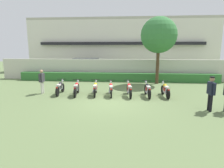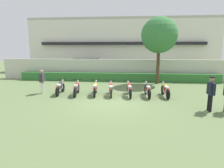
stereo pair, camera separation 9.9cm
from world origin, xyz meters
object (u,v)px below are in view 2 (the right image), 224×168
object	(u,v)px
parked_car	(88,67)
motorcycle_in_row_3	(111,89)
motorcycle_in_row_5	(148,90)
officer_0	(211,91)
motorcycle_in_row_1	(77,88)
motorcycle_in_row_2	(95,88)
motorcycle_in_row_0	(60,87)
motorcycle_in_row_4	(129,89)
motorcycle_in_row_6	(165,90)
tree_near_inspector	(159,35)
inspector_person	(42,80)

from	to	relation	value
parked_car	motorcycle_in_row_3	bearing A→B (deg)	-72.29
motorcycle_in_row_5	motorcycle_in_row_3	bearing A→B (deg)	82.85
motorcycle_in_row_5	officer_0	size ratio (longest dim) A/B	1.10
parked_car	motorcycle_in_row_1	world-z (taller)	parked_car
parked_car	motorcycle_in_row_2	size ratio (longest dim) A/B	2.46
motorcycle_in_row_0	motorcycle_in_row_4	bearing A→B (deg)	-95.69
parked_car	motorcycle_in_row_6	world-z (taller)	parked_car
motorcycle_in_row_6	officer_0	bearing A→B (deg)	-153.51
parked_car	motorcycle_in_row_0	world-z (taller)	parked_car
tree_near_inspector	motorcycle_in_row_5	bearing A→B (deg)	-104.80
motorcycle_in_row_5	motorcycle_in_row_0	bearing A→B (deg)	83.22
motorcycle_in_row_2	motorcycle_in_row_4	size ratio (longest dim) A/B	0.97
officer_0	inspector_person	bearing A→B (deg)	-17.59
motorcycle_in_row_0	motorcycle_in_row_6	xyz separation A→B (m)	(6.85, -0.06, -0.00)
tree_near_inspector	motorcycle_in_row_5	distance (m)	5.97
motorcycle_in_row_3	motorcycle_in_row_6	world-z (taller)	motorcycle_in_row_6
motorcycle_in_row_0	motorcycle_in_row_5	xyz separation A→B (m)	(5.73, -0.13, 0.01)
parked_car	officer_0	distance (m)	14.56
parked_car	motorcycle_in_row_1	xyz separation A→B (m)	(1.26, -9.20, -0.48)
motorcycle_in_row_5	tree_near_inspector	bearing A→B (deg)	-20.24
motorcycle_in_row_4	motorcycle_in_row_0	bearing A→B (deg)	81.33
motorcycle_in_row_5	motorcycle_in_row_6	xyz separation A→B (m)	(1.12, 0.07, -0.01)
motorcycle_in_row_2	motorcycle_in_row_5	size ratio (longest dim) A/B	1.00
motorcycle_in_row_6	motorcycle_in_row_4	bearing A→B (deg)	85.75
parked_car	inspector_person	world-z (taller)	parked_car
inspector_person	parked_car	bearing A→B (deg)	82.75
inspector_person	motorcycle_in_row_5	bearing A→B (deg)	-1.51
motorcycle_in_row_3	inspector_person	xyz separation A→B (m)	(-4.64, 0.11, 0.51)
motorcycle_in_row_4	officer_0	world-z (taller)	officer_0
motorcycle_in_row_2	motorcycle_in_row_4	world-z (taller)	same
parked_car	motorcycle_in_row_2	world-z (taller)	parked_car
motorcycle_in_row_1	inspector_person	bearing A→B (deg)	78.29
tree_near_inspector	motorcycle_in_row_3	distance (m)	6.80
motorcycle_in_row_2	motorcycle_in_row_6	xyz separation A→B (m)	(4.47, -0.03, -0.00)
motorcycle_in_row_0	motorcycle_in_row_4	world-z (taller)	motorcycle_in_row_4
motorcycle_in_row_5	officer_0	distance (m)	3.82
motorcycle_in_row_6	officer_0	world-z (taller)	officer_0
motorcycle_in_row_5	inspector_person	xyz separation A→B (m)	(-6.97, 0.18, 0.49)
parked_car	motorcycle_in_row_6	bearing A→B (deg)	-55.97
motorcycle_in_row_2	motorcycle_in_row_3	bearing A→B (deg)	-97.99
motorcycle_in_row_2	officer_0	distance (m)	6.71
motorcycle_in_row_5	parked_car	bearing A→B (deg)	27.00
parked_car	motorcycle_in_row_0	bearing A→B (deg)	-92.73
motorcycle_in_row_4	motorcycle_in_row_6	xyz separation A→B (m)	(2.27, 0.05, -0.00)
motorcycle_in_row_1	inspector_person	size ratio (longest dim) A/B	1.15
motorcycle_in_row_0	motorcycle_in_row_2	size ratio (longest dim) A/B	1.00
motorcycle_in_row_3	officer_0	distance (m)	5.77
motorcycle_in_row_2	inspector_person	distance (m)	3.65
motorcycle_in_row_4	motorcycle_in_row_5	distance (m)	1.16
officer_0	parked_car	bearing A→B (deg)	-55.58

